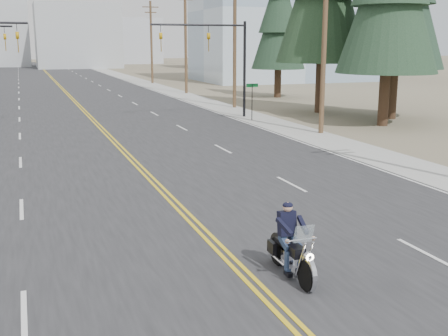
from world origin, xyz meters
name	(u,v)px	position (x,y,z in m)	size (l,w,h in m)	color
road	(59,86)	(0.00, 70.00, 0.01)	(20.00, 200.00, 0.01)	#303033
sidewalk_right	(145,83)	(11.50, 70.00, 0.01)	(3.00, 200.00, 0.01)	#A5A5A0
traffic_mast_right	(219,50)	(8.98, 32.00, 4.94)	(7.10, 0.26, 7.00)	black
street_sign	(252,95)	(10.80, 30.00, 1.80)	(0.90, 0.06, 2.62)	black
utility_pole_b	(325,34)	(12.50, 23.00, 5.98)	(2.20, 0.30, 11.50)	brown
utility_pole_c	(235,40)	(12.50, 38.00, 5.73)	(2.20, 0.30, 11.00)	brown
utility_pole_d	(186,38)	(12.50, 53.00, 5.98)	(2.20, 0.30, 11.50)	brown
utility_pole_e	(151,41)	(12.50, 70.00, 5.73)	(2.20, 0.30, 11.00)	brown
glass_building	(281,11)	(32.00, 70.00, 10.00)	(24.00, 16.00, 20.00)	#9EB5CC
haze_bldg_b	(77,36)	(8.00, 125.00, 7.00)	(18.00, 14.00, 14.00)	#ADB2B7
haze_bldg_c	(235,26)	(40.00, 110.00, 9.00)	(16.00, 12.00, 18.00)	#B7BCC6
haze_bldg_e	(132,41)	(25.00, 150.00, 6.00)	(14.00, 14.00, 12.00)	#B7BCC6
motorcyclist	(292,242)	(1.01, 3.99, 0.88)	(0.97, 2.26, 1.76)	black
conifer_far	(279,14)	(20.02, 45.35, 8.32)	(5.42, 5.42, 14.51)	#382619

